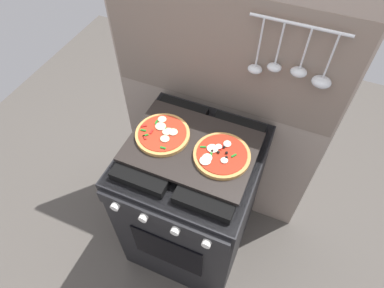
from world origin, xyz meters
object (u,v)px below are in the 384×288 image
(stove, at_px, (192,200))
(pizza_right, at_px, (221,155))
(pizza_left, at_px, (162,134))
(baking_tray, at_px, (192,147))

(stove, bearing_deg, pizza_right, -2.58)
(stove, bearing_deg, pizza_left, 179.78)
(stove, height_order, pizza_right, pizza_right)
(baking_tray, distance_m, pizza_left, 0.14)
(stove, xyz_separation_m, baking_tray, (0.00, 0.00, 0.46))
(pizza_left, xyz_separation_m, pizza_right, (0.27, -0.01, 0.00))
(stove, relative_size, pizza_left, 3.82)
(stove, distance_m, baking_tray, 0.46)
(baking_tray, xyz_separation_m, pizza_left, (-0.14, -0.00, 0.02))
(stove, relative_size, baking_tray, 1.67)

